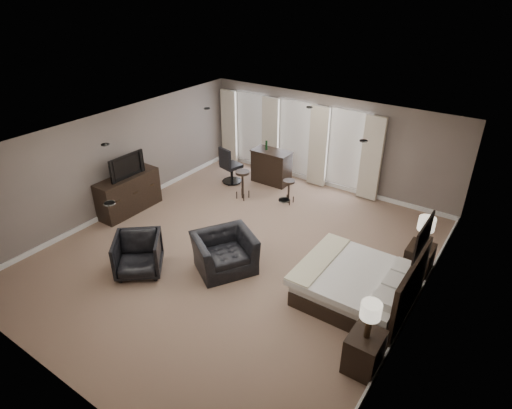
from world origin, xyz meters
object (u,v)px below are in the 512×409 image
Objects in this scene: desk_chair at (231,165)px; bar_stool_right at (289,192)px; bed at (350,269)px; bar_counter at (271,167)px; lamp_near at (369,320)px; armchair_near at (224,247)px; nightstand_near at (364,352)px; tv at (126,174)px; nightstand_far at (419,260)px; lamp_far at (425,233)px; dresser at (129,194)px; armchair_far at (138,253)px; bar_stool_left at (243,185)px.

bar_stool_right is at bearing -170.77° from desk_chair.
bed reaches higher than bar_counter.
lamp_near is 5.56m from bar_stool_right.
bar_counter is (-1.47, 4.08, -0.03)m from armchair_near.
desk_chair is (-5.80, 4.23, 0.22)m from nightstand_near.
bar_counter is (2.07, 3.53, -0.56)m from tv.
lamp_far is at bearing 0.00° from nightstand_far.
dresser is 3.08m from desk_chair.
nightstand_near is 0.65m from lamp_near.
lamp_near is 2.90m from lamp_far.
tv is 3.63m from armchair_near.
dresser is at bearing 102.81° from armchair_far.
lamp_far is at bearing -26.74° from armchair_near.
armchair_far is at bearing -102.79° from bar_stool_right.
nightstand_far is 0.98× the size of bar_stool_right.
nightstand_near is 0.98× the size of lamp_far.
bar_counter is (-3.96, 3.44, -0.13)m from bed.
tv is at bearing -179.15° from bed.
dresser reaches higher than nightstand_far.
tv reaches higher than bar_counter.
lamp_near is at bearing -47.16° from bar_stool_right.
bar_counter is at bearing 51.05° from armchair_far.
armchair_near is 3.27m from bar_stool_right.
bed is at bearing 0.85° from dresser.
bar_stool_left is at bearing 172.12° from nightstand_far.
nightstand_far is 7.13m from tv.
nightstand_near is 1.03× the size of lamp_near.
bar_stool_right is (3.16, 2.69, -0.16)m from dresser.
nightstand_far is at bearing -17.03° from bar_stool_right.
tv is at bearing 168.87° from lamp_near.
bar_counter is at bearing -130.99° from desk_chair.
nightstand_far is at bearing -77.46° from tv.
tv is (-6.92, -1.54, 0.73)m from nightstand_far.
desk_chair is at bearing -145.17° from bar_counter.
nightstand_near is 0.55× the size of armchair_near.
lamp_near is 6.90m from bar_counter.
bar_stool_right is (-2.87, 2.60, -0.29)m from bed.
nightstand_far is at bearing 58.46° from bed.
armchair_near is (-3.38, -2.09, 0.20)m from nightstand_far.
bar_counter is (-4.85, 4.89, -0.48)m from lamp_near.
armchair_far is at bearing -155.73° from bed.
tv is 1.28× the size of bar_stool_left.
lamp_far is 1.00× the size of bar_stool_right.
dresser is at bearing 82.84° from desk_chair.
desk_chair is (-4.91, 2.78, -0.07)m from bed.
bar_stool_right is at bearing 162.97° from lamp_far.
bar_counter is at bearing 134.73° from nightstand_near.
desk_chair is at bearing -21.33° from tv.
dresser is at bearing 0.00° from tv.
bar_counter is at bearing 51.33° from armchair_near.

